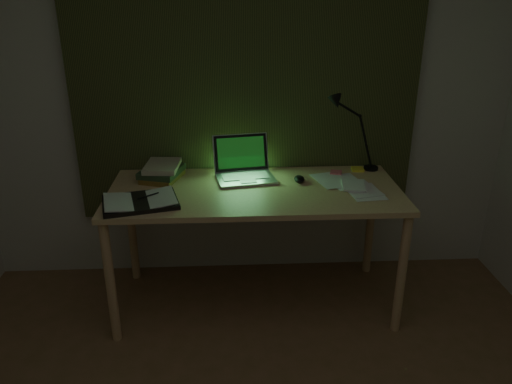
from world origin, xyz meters
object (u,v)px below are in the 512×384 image
open_textbook (140,201)px  desk_lamp (374,132)px  laptop (246,161)px  loose_papers (345,185)px  book_stack (163,171)px  desk (255,248)px

open_textbook → desk_lamp: 1.52m
laptop → desk_lamp: size_ratio=0.78×
loose_papers → desk_lamp: (0.23, 0.29, 0.24)m
book_stack → desk: bearing=-19.6°
book_stack → loose_papers: bearing=-9.4°
desk → laptop: laptop is taller
desk → desk_lamp: size_ratio=3.42×
open_textbook → book_stack: bearing=64.0°
desk → laptop: bearing=107.8°
laptop → loose_papers: bearing=-22.6°
book_stack → loose_papers: 1.13m
desk_lamp → laptop: bearing=-165.7°
laptop → open_textbook: laptop is taller
laptop → loose_papers: laptop is taller
desk → open_textbook: bearing=-163.6°
loose_papers → desk_lamp: desk_lamp is taller
open_textbook → loose_papers: bearing=-4.4°
book_stack → desk_lamp: desk_lamp is taller
laptop → book_stack: 0.52m
open_textbook → desk_lamp: size_ratio=0.79×
laptop → book_stack: (-0.51, 0.05, -0.07)m
loose_papers → desk_lamp: size_ratio=0.64×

